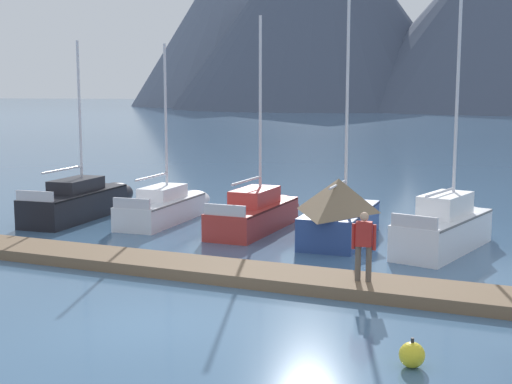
# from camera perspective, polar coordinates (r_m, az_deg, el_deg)

# --- Properties ---
(ground_plane) EXTENTS (700.00, 700.00, 0.00)m
(ground_plane) POSITION_cam_1_polar(r_m,az_deg,el_deg) (15.33, -8.06, -10.44)
(ground_plane) COLOR #426689
(mountain_west_summit) EXTENTS (75.64, 75.64, 60.88)m
(mountain_west_summit) POSITION_cam_1_polar(r_m,az_deg,el_deg) (232.92, -0.57, 14.77)
(mountain_west_summit) COLOR slate
(mountain_west_summit) RESTS_ON ground
(dock) EXTENTS (20.46, 2.67, 0.30)m
(dock) POSITION_cam_1_polar(r_m,az_deg,el_deg) (18.75, -2.17, -6.44)
(dock) COLOR brown
(dock) RESTS_ON ground
(sailboat_nearest_berth) EXTENTS (1.89, 6.69, 6.73)m
(sailboat_nearest_berth) POSITION_cam_1_polar(r_m,az_deg,el_deg) (28.40, -13.64, -0.64)
(sailboat_nearest_berth) COLOR black
(sailboat_nearest_berth) RESTS_ON ground
(sailboat_second_berth) EXTENTS (1.67, 6.04, 6.57)m
(sailboat_second_berth) POSITION_cam_1_polar(r_m,az_deg,el_deg) (27.11, -7.01, -1.08)
(sailboat_second_berth) COLOR silver
(sailboat_second_berth) RESTS_ON ground
(sailboat_mid_dock_port) EXTENTS (1.82, 5.97, 7.44)m
(sailboat_mid_dock_port) POSITION_cam_1_polar(r_m,az_deg,el_deg) (25.23, 0.21, -1.60)
(sailboat_mid_dock_port) COLOR #B2332D
(sailboat_mid_dock_port) RESTS_ON ground
(sailboat_mid_dock_starboard) EXTENTS (2.01, 5.82, 9.30)m
(sailboat_mid_dock_starboard) POSITION_cam_1_polar(r_m,az_deg,el_deg) (23.57, 6.95, -1.44)
(sailboat_mid_dock_starboard) COLOR navy
(sailboat_mid_dock_starboard) RESTS_ON ground
(sailboat_far_berth) EXTENTS (2.78, 5.64, 7.66)m
(sailboat_far_berth) POSITION_cam_1_polar(r_m,az_deg,el_deg) (22.73, 15.17, -2.70)
(sailboat_far_berth) COLOR white
(sailboat_far_berth) RESTS_ON ground
(person_on_dock) EXTENTS (0.59, 0.25, 1.69)m
(person_on_dock) POSITION_cam_1_polar(r_m,az_deg,el_deg) (17.25, 8.66, -4.00)
(person_on_dock) COLOR brown
(person_on_dock) RESTS_ON dock
(mooring_buoy_channel_marker) EXTENTS (0.46, 0.46, 0.54)m
(mooring_buoy_channel_marker) POSITION_cam_1_polar(r_m,az_deg,el_deg) (13.16, 12.43, -12.67)
(mooring_buoy_channel_marker) COLOR yellow
(mooring_buoy_channel_marker) RESTS_ON ground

